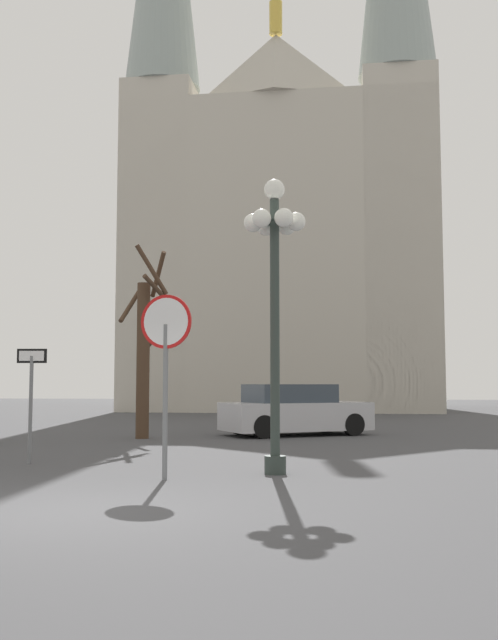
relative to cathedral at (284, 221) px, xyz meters
The scene contains 7 objects.
ground_plane 35.81m from the cathedral, 89.98° to the right, with size 120.00×120.00×0.00m, color #424244.
cathedral is the anchor object (origin of this frame).
stop_sign 32.40m from the cathedral, 88.96° to the right, with size 0.85×0.19×2.90m.
one_way_arrow_sign 30.81m from the cathedral, 94.95° to the right, with size 0.57×0.09×2.15m.
street_lamp 31.21m from the cathedral, 85.81° to the right, with size 1.06×0.96×4.98m.
bare_tree 24.50m from the cathedral, 95.19° to the right, with size 1.39×1.44×5.25m.
parked_car_near_silver 23.56m from the cathedral, 84.77° to the right, with size 4.54×3.72×1.47m.
Camera 1 is at (3.33, -8.33, 1.50)m, focal length 41.06 mm.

